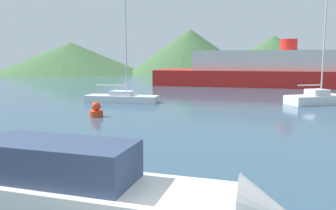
% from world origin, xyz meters
% --- Properties ---
extents(motorboat_near, '(9.35, 4.17, 2.36)m').
position_xyz_m(motorboat_near, '(-1.76, 2.80, 0.59)').
color(motorboat_near, white).
rests_on(motorboat_near, ground_plane).
extents(sailboat_inner, '(6.72, 2.86, 10.23)m').
position_xyz_m(sailboat_inner, '(-5.34, 24.34, 0.45)').
color(sailboat_inner, silver).
rests_on(sailboat_inner, ground_plane).
extents(sailboat_middle, '(5.65, 3.61, 10.89)m').
position_xyz_m(sailboat_middle, '(11.63, 23.79, 0.54)').
color(sailboat_middle, white).
rests_on(sailboat_middle, ground_plane).
extents(ferry_distant, '(38.56, 17.01, 6.60)m').
position_xyz_m(ferry_distant, '(15.05, 42.98, 2.20)').
color(ferry_distant, red).
rests_on(ferry_distant, ground_plane).
extents(buoy_marker, '(0.87, 0.87, 1.00)m').
position_xyz_m(buoy_marker, '(-5.66, 16.73, 0.41)').
color(buoy_marker, red).
rests_on(buoy_marker, ground_plane).
extents(hill_west, '(39.80, 39.80, 8.28)m').
position_xyz_m(hill_west, '(-30.00, 83.54, 4.14)').
color(hill_west, '#3D6038').
rests_on(hill_west, ground_plane).
extents(hill_central, '(34.01, 34.01, 11.70)m').
position_xyz_m(hill_central, '(2.13, 84.42, 5.85)').
color(hill_central, '#3D6038').
rests_on(hill_central, ground_plane).
extents(hill_east, '(30.86, 30.86, 9.25)m').
position_xyz_m(hill_east, '(21.24, 73.50, 4.63)').
color(hill_east, '#3D6038').
rests_on(hill_east, ground_plane).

